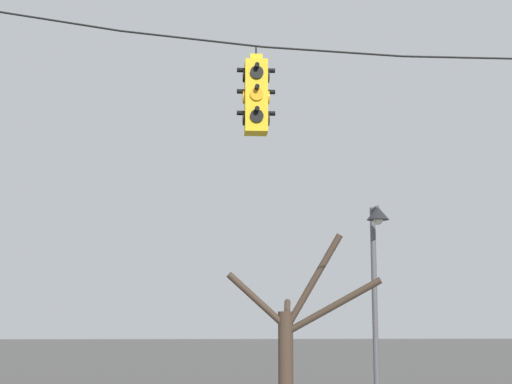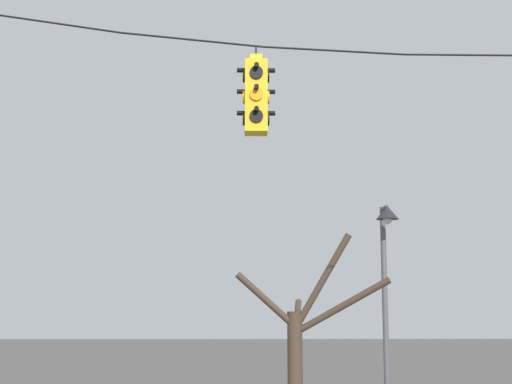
{
  "view_description": "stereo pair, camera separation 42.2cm",
  "coord_description": "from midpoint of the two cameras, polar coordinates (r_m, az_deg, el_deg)",
  "views": [
    {
      "loc": [
        -4.08,
        -11.3,
        2.25
      ],
      "look_at": [
        -3.36,
        0.12,
        4.16
      ],
      "focal_mm": 55.0,
      "sensor_mm": 36.0,
      "label": 1
    },
    {
      "loc": [
        -3.66,
        -11.32,
        2.25
      ],
      "look_at": [
        -3.36,
        0.12,
        4.16
      ],
      "focal_mm": 55.0,
      "sensor_mm": 36.0,
      "label": 2
    }
  ],
  "objects": [
    {
      "name": "traffic_light_over_intersection",
      "position": [
        11.93,
        -1.02,
        6.98
      ],
      "size": [
        0.58,
        0.58,
        1.37
      ],
      "color": "yellow"
    },
    {
      "name": "bare_tree",
      "position": [
        16.66,
        1.89,
        -10.99
      ],
      "size": [
        3.19,
        2.5,
        4.1
      ],
      "color": "#423326",
      "rests_on": "ground_plane"
    },
    {
      "name": "span_wire",
      "position": [
        12.8,
        14.44,
        10.3
      ],
      "size": [
        15.16,
        0.03,
        0.64
      ],
      "color": "black"
    },
    {
      "name": "street_lamp",
      "position": [
        16.96,
        8.05,
        -5.06
      ],
      "size": [
        0.48,
        0.83,
        4.74
      ],
      "color": "#515156",
      "rests_on": "ground_plane"
    }
  ]
}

